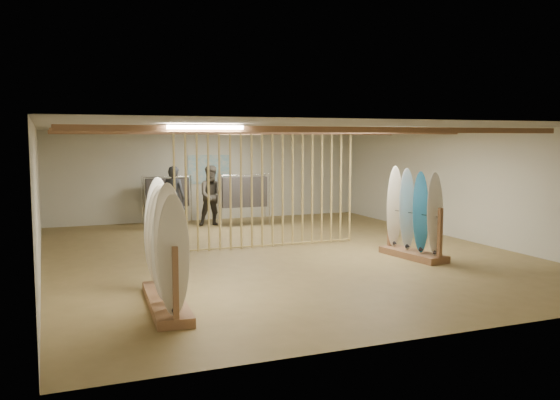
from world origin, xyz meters
name	(u,v)px	position (x,y,z in m)	size (l,w,h in m)	color
floor	(280,253)	(0.00, 0.00, 0.00)	(12.00, 12.00, 0.00)	olive
ceiling	(280,128)	(0.00, 0.00, 2.80)	(12.00, 12.00, 0.00)	#9A9892
wall_back	(210,176)	(0.00, 6.00, 1.40)	(12.00, 12.00, 0.00)	beige
wall_front	(453,229)	(0.00, -6.00, 1.40)	(12.00, 12.00, 0.00)	beige
wall_left	(38,200)	(-5.00, 0.00, 1.40)	(12.00, 12.00, 0.00)	beige
wall_right	(463,185)	(5.00, 0.00, 1.40)	(12.00, 12.00, 0.00)	beige
ceiling_slats	(280,131)	(0.00, 0.00, 2.72)	(9.50, 6.12, 0.10)	#916342
light_panels	(280,131)	(0.00, 0.00, 2.74)	(1.20, 0.35, 0.06)	white
bamboo_partition	(267,188)	(0.00, 0.80, 1.40)	(4.45, 0.05, 2.78)	tan
poster	(210,169)	(0.00, 5.98, 1.60)	(1.40, 0.03, 0.90)	teal
rack_left	(165,265)	(-3.21, -3.34, 0.65)	(0.68, 2.37, 1.88)	#916342
rack_right	(414,228)	(2.47, -1.56, 0.65)	(0.75, 1.72, 1.94)	#916342
clothing_rack_a	(167,192)	(-1.48, 5.40, 0.96)	(1.38, 0.42, 1.48)	silver
clothing_rack_b	(244,192)	(0.55, 4.26, 1.01)	(1.45, 0.42, 1.55)	silver
shopper_a	(174,194)	(-1.50, 4.29, 1.03)	(0.75, 0.51, 2.05)	#26282E
shopper_b	(212,192)	(-0.30, 4.59, 1.01)	(0.97, 0.76, 2.02)	#353029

